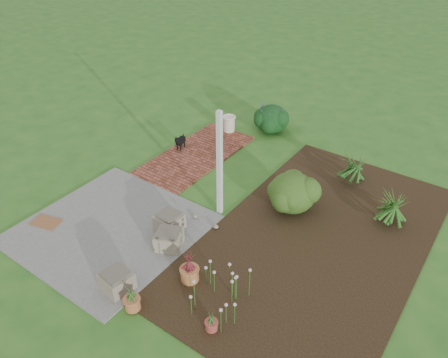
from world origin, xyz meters
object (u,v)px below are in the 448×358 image
Objects in this scene: stone_trough_near at (117,281)px; cream_ceramic_urn at (229,124)px; black_dog at (180,141)px; evergreen_shrub at (292,192)px.

stone_trough_near is 6.50m from cream_ceramic_urn.
stone_trough_near is 1.05× the size of black_dog.
evergreen_shrub is (3.78, -0.60, 0.19)m from black_dog.
cream_ceramic_urn reaches higher than stone_trough_near.
black_dog is 1.75m from cream_ceramic_urn.
stone_trough_near is 0.47× the size of evergreen_shrub.
evergreen_shrub is at bearing 70.19° from stone_trough_near.
cream_ceramic_urn is 4.02m from evergreen_shrub.
black_dog is 0.45× the size of evergreen_shrub.
evergreen_shrub reaches higher than black_dog.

